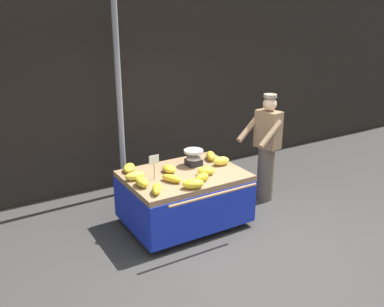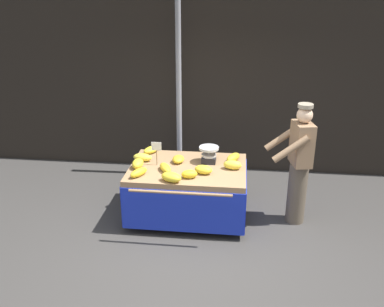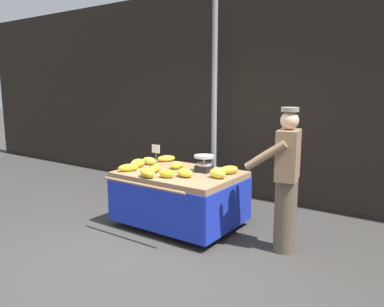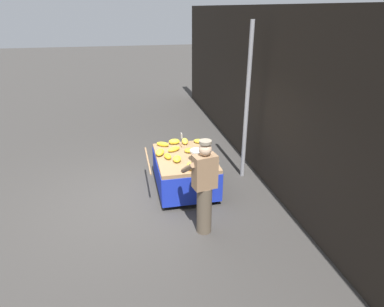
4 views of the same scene
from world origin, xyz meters
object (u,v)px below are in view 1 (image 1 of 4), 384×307
Objects in this scene: banana_bunch_3 at (135,176)px; banana_bunch_4 at (221,161)px; banana_cart at (184,187)px; banana_bunch_1 at (211,156)px; banana_bunch_8 at (193,184)px; banana_bunch_0 at (206,171)px; banana_bunch_10 at (169,169)px; vendor_person at (266,148)px; banana_bunch_7 at (157,189)px; banana_bunch_9 at (172,178)px; weighing_scale at (194,158)px; price_sign at (154,162)px; street_pole at (119,92)px; banana_bunch_6 at (129,168)px; banana_bunch_2 at (202,177)px; banana_bunch_5 at (142,182)px.

banana_bunch_4 reaches higher than banana_bunch_3.
banana_cart is 6.57× the size of banana_bunch_4.
banana_bunch_4 reaches higher than banana_bunch_1.
banana_bunch_0 is at bearing 37.31° from banana_bunch_8.
vendor_person reaches higher than banana_bunch_10.
banana_bunch_7 is at bearing -163.10° from banana_bunch_4.
vendor_person is (1.79, 0.22, 0.04)m from banana_bunch_9.
price_sign is at bearing -165.96° from weighing_scale.
banana_bunch_0 is 1.30m from vendor_person.
banana_bunch_9 is at bearing -51.91° from price_sign.
banana_bunch_1 is 1.39m from banana_bunch_7.
vendor_person is (1.27, 0.24, 0.04)m from banana_bunch_0.
banana_bunch_10 is (0.17, -1.28, -0.87)m from street_pole.
vendor_person is at bearing 17.99° from banana_bunch_8.
banana_bunch_0 is at bearing -38.20° from banana_bunch_6.
banana_bunch_2 is 0.55m from banana_bunch_10.
banana_bunch_0 reaches higher than banana_bunch_10.
price_sign reaches higher than banana_bunch_7.
banana_bunch_6 is (-1.23, 0.20, -0.01)m from banana_bunch_1.
weighing_scale is 0.44m from banana_bunch_10.
banana_bunch_2 is (0.51, -0.38, -0.19)m from price_sign.
banana_bunch_3 reaches higher than banana_cart.
banana_bunch_4 is (0.55, 0.36, 0.01)m from banana_bunch_2.
banana_bunch_8 reaches higher than banana_bunch_1.
banana_bunch_4 is 0.92m from banana_bunch_9.
banana_cart is at bearing -178.32° from vendor_person.
banana_bunch_3 is (-1.29, -0.14, -0.00)m from banana_bunch_1.
vendor_person is at bearing -14.34° from banana_bunch_1.
banana_bunch_5 is 0.15× the size of vendor_person.
banana_bunch_2 is 0.79m from banana_bunch_5.
banana_bunch_5 is 0.28m from banana_bunch_7.
banana_bunch_3 is 1.09× the size of banana_bunch_5.
banana_bunch_0 is at bearing -70.90° from street_pole.
banana_bunch_1 is 0.84m from banana_bunch_2.
vendor_person reaches higher than banana_bunch_3.
vendor_person is at bearing 3.39° from banana_bunch_4.
price_sign reaches higher than banana_bunch_6.
vendor_person reaches higher than banana_bunch_8.
banana_bunch_8 is at bearing -50.50° from banana_bunch_3.
banana_bunch_9 is (-0.35, 0.19, -0.01)m from banana_bunch_2.
banana_bunch_0 is 0.82× the size of banana_bunch_1.
banana_bunch_0 is 0.92m from banana_bunch_5.
banana_bunch_8 is 0.64m from banana_bunch_10.
banana_bunch_9 is at bearing 152.28° from banana_bunch_2.
banana_bunch_6 is at bearing 163.06° from weighing_scale.
banana_bunch_2 is 0.71× the size of banana_bunch_9.
street_pole is 14.04× the size of banana_bunch_0.
banana_bunch_0 is 1.03× the size of banana_bunch_10.
street_pole is at bearing 116.13° from weighing_scale.
banana_bunch_3 is 0.93× the size of banana_bunch_7.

